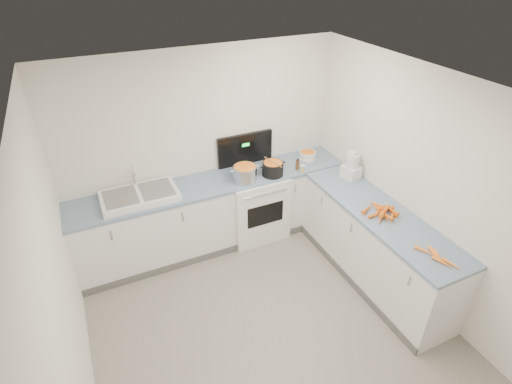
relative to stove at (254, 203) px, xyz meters
name	(u,v)px	position (x,y,z in m)	size (l,w,h in m)	color
floor	(275,336)	(-0.55, -1.69, -0.47)	(3.50, 4.00, 0.00)	gray
ceiling	(284,103)	(-0.55, -1.69, 2.03)	(3.50, 4.00, 0.00)	white
wall_back	(204,149)	(-0.55, 0.31, 0.78)	(3.50, 2.50, 0.00)	white
wall_left	(60,308)	(-2.30, -1.69, 0.78)	(4.00, 2.50, 0.00)	white
wall_right	(430,195)	(1.20, -1.69, 0.78)	(4.00, 2.50, 0.00)	white
counter_back	(216,213)	(-0.55, 0.01, 0.00)	(3.50, 0.62, 0.94)	white
counter_right	(375,245)	(0.90, -1.39, 0.00)	(0.62, 2.20, 0.94)	white
stove	(254,203)	(0.00, 0.00, 0.00)	(0.76, 0.65, 1.36)	white
sink	(139,196)	(-1.45, 0.02, 0.50)	(0.86, 0.52, 0.31)	white
steel_pot	(245,174)	(-0.19, -0.13, 0.55)	(0.30, 0.30, 0.22)	silver
black_pot	(273,169)	(0.19, -0.14, 0.54)	(0.27, 0.27, 0.19)	black
wooden_spoon	(273,162)	(0.19, -0.14, 0.65)	(0.01, 0.01, 0.34)	#AD7A47
mixing_bowl	(308,155)	(0.82, 0.05, 0.52)	(0.23, 0.23, 0.10)	white
extract_bottle	(297,165)	(0.55, -0.15, 0.53)	(0.05, 0.05, 0.13)	#593319
spice_jar	(302,169)	(0.57, -0.24, 0.51)	(0.05, 0.05, 0.08)	#E5B266
food_processor	(352,166)	(1.04, -0.61, 0.62)	(0.21, 0.24, 0.36)	white
carrot_pile	(382,212)	(0.87, -1.41, 0.50)	(0.37, 0.42, 0.09)	orange
peeled_carrots	(438,257)	(0.87, -2.21, 0.49)	(0.18, 0.43, 0.04)	orange
peelings	(121,197)	(-1.66, 0.01, 0.54)	(0.21, 0.26, 0.01)	tan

